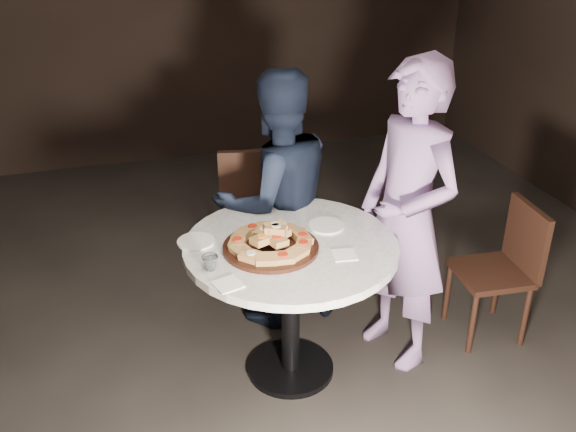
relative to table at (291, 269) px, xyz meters
The scene contains 13 objects.
floor 0.68m from the table, 154.28° to the right, with size 7.00×7.00×0.00m, color black.
table is the anchor object (origin of this frame).
serving_board 0.20m from the table, 164.37° to the right, with size 0.48×0.48×0.02m, color black.
focaccia_pile 0.24m from the table, 164.50° to the right, with size 0.43×0.43×0.11m.
plate_left 0.51m from the table, 162.40° to the left, with size 0.19×0.19×0.01m, color white.
plate_right 0.31m from the table, 26.25° to the left, with size 0.19×0.19×0.01m, color white.
water_glass 0.50m from the table, 163.30° to the right, with size 0.08×0.08×0.07m, color silver.
napkin_near 0.51m from the table, 143.46° to the right, with size 0.12×0.12×0.01m, color white.
napkin_far 0.33m from the table, 42.18° to the right, with size 0.12×0.12×0.01m, color white.
chair_far 1.00m from the table, 86.33° to the left, with size 0.55×0.57×1.00m.
chair_right 1.33m from the table, ahead, with size 0.44×0.42×0.84m.
diner_navy 0.59m from the table, 81.58° to the left, with size 0.77×0.60×1.59m, color black.
diner_teal 0.68m from the table, ahead, with size 0.63×0.42×1.74m, color slate.
Camera 1 is at (-0.76, -2.68, 2.43)m, focal length 40.00 mm.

